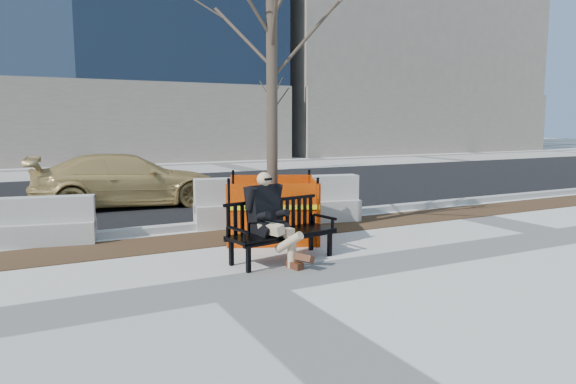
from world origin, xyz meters
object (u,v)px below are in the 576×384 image
object	(u,v)px
sedan	(129,206)
jersey_barrier_left	(4,247)
seated_man	(268,262)
tree_fence	(273,238)
bench	(282,260)
jersey_barrier_right	(279,223)

from	to	relation	value
sedan	jersey_barrier_left	bearing A→B (deg)	147.05
seated_man	sedan	distance (m)	6.13
tree_fence	bench	bearing A→B (deg)	-109.82
bench	jersey_barrier_left	xyz separation A→B (m)	(-3.65, 2.78, 0.00)
tree_fence	jersey_barrier_left	xyz separation A→B (m)	(-4.15, 1.38, 0.00)
sedan	jersey_barrier_right	size ratio (longest dim) A/B	1.32
jersey_barrier_right	seated_man	bearing A→B (deg)	-108.00
bench	tree_fence	bearing A→B (deg)	59.70
sedan	tree_fence	bearing A→B (deg)	-156.22
bench	jersey_barrier_left	bearing A→B (deg)	132.23
seated_man	jersey_barrier_left	bearing A→B (deg)	130.51
sedan	jersey_barrier_left	world-z (taller)	sedan
jersey_barrier_left	bench	bearing A→B (deg)	-26.32
bench	sedan	size ratio (longest dim) A/B	0.38
jersey_barrier_left	jersey_barrier_right	world-z (taller)	jersey_barrier_right
seated_man	tree_fence	size ratio (longest dim) A/B	0.23
seated_man	tree_fence	xyz separation A→B (m)	(0.73, 1.40, 0.00)
seated_man	jersey_barrier_right	distance (m)	2.90
jersey_barrier_left	jersey_barrier_right	distance (m)	4.83
sedan	jersey_barrier_right	bearing A→B (deg)	-142.34
jersey_barrier_right	tree_fence	bearing A→B (deg)	-109.64
bench	jersey_barrier_right	distance (m)	2.80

